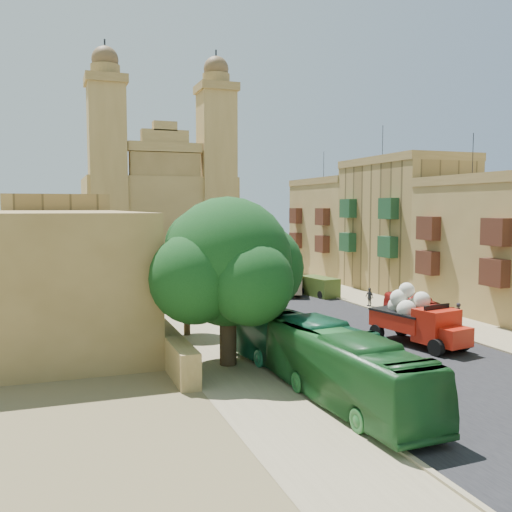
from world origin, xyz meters
TOP-DOWN VIEW (x-y plane):
  - ground at (0.00, 0.00)m, footprint 260.00×260.00m
  - road_surface at (0.00, 30.00)m, footprint 14.00×140.00m
  - sidewalk_east at (9.50, 30.00)m, footprint 5.00×140.00m
  - sidewalk_west at (-9.50, 30.00)m, footprint 5.00×140.00m
  - kerb_east at (7.00, 30.00)m, footprint 0.25×140.00m
  - kerb_west at (-7.00, 30.00)m, footprint 0.25×140.00m
  - townhouse_b at (15.95, 11.00)m, footprint 9.00×14.00m
  - townhouse_c at (15.95, 25.00)m, footprint 9.00×14.00m
  - townhouse_d at (15.95, 39.00)m, footprint 9.00×14.00m
  - west_wall at (-12.50, 20.00)m, footprint 1.00×40.00m
  - west_building_low at (-18.00, 18.00)m, footprint 10.00×28.00m
  - west_building_mid at (-18.00, 44.00)m, footprint 10.00×22.00m
  - church at (-0.00, 78.61)m, footprint 28.00×22.50m
  - ficus_tree at (-9.42, 4.01)m, footprint 9.28×8.54m
  - street_tree_a at (-10.00, 12.00)m, footprint 3.45×3.45m
  - street_tree_b at (-10.00, 24.00)m, footprint 3.40×3.40m
  - street_tree_c at (-10.00, 36.00)m, footprint 3.08×3.08m
  - street_tree_d at (-10.00, 48.00)m, footprint 3.38×3.38m
  - red_truck at (3.09, 4.27)m, footprint 3.79×6.97m
  - olive_pickup at (6.09, 24.58)m, footprint 2.60×4.72m
  - bus_green_south at (-6.50, -3.82)m, footprint 3.21×11.54m
  - bus_green_north at (-6.50, 1.00)m, footprint 4.47×11.55m
  - bus_red_east at (5.51, 7.65)m, footprint 3.82×8.85m
  - bus_cream_east at (4.48, 28.02)m, footprint 5.81×9.68m
  - car_blue_a at (-5.00, 15.56)m, footprint 2.43×3.68m
  - car_white_a at (-0.70, 34.33)m, footprint 1.56×4.32m
  - car_cream at (1.40, 25.79)m, footprint 3.37×5.40m
  - car_dkblue at (-1.04, 44.95)m, footprint 3.06×5.28m
  - car_white_b at (2.35, 37.15)m, footprint 2.41×3.52m
  - car_blue_b at (-4.06, 55.63)m, footprint 2.19×4.12m
  - pedestrian_a at (9.02, 7.82)m, footprint 0.76×0.63m
  - pedestrian_c at (7.65, 17.74)m, footprint 0.55×1.01m

SIDE VIEW (x-z plane):
  - ground at x=0.00m, z-range 0.00..0.00m
  - road_surface at x=0.00m, z-range 0.00..0.01m
  - sidewalk_east at x=9.50m, z-range 0.00..0.01m
  - sidewalk_west at x=-9.50m, z-range 0.00..0.01m
  - kerb_east at x=7.00m, z-range 0.00..0.12m
  - kerb_west at x=-7.00m, z-range 0.00..0.12m
  - car_white_b at x=2.35m, z-range 0.00..1.11m
  - car_blue_a at x=-5.00m, z-range 0.00..1.16m
  - car_blue_b at x=-4.06m, z-range 0.00..1.29m
  - car_cream at x=1.40m, z-range 0.00..1.39m
  - car_white_a at x=-0.70m, z-range 0.00..1.42m
  - car_dkblue at x=-1.04m, z-range 0.00..1.44m
  - pedestrian_c at x=7.65m, z-range 0.00..1.64m
  - pedestrian_a at x=9.02m, z-range 0.00..1.79m
  - west_wall at x=-12.50m, z-range 0.00..1.80m
  - olive_pickup at x=6.09m, z-range -0.02..1.83m
  - bus_red_east at x=5.51m, z-range 0.00..2.40m
  - bus_cream_east at x=4.48m, z-range 0.00..2.66m
  - bus_green_north at x=-6.50m, z-range 0.00..3.14m
  - bus_green_south at x=-6.50m, z-range 0.00..3.18m
  - red_truck at x=3.09m, z-range -0.23..3.64m
  - street_tree_c at x=-10.00m, z-range 0.80..5.53m
  - street_tree_d at x=-10.00m, z-range 0.88..6.07m
  - street_tree_b at x=-10.00m, z-range 0.89..6.11m
  - street_tree_a at x=-10.00m, z-range 0.90..6.21m
  - west_building_low at x=-18.00m, z-range 0.00..8.40m
  - west_building_mid at x=-18.00m, z-range 0.00..10.00m
  - ficus_tree at x=-9.42m, z-range 0.85..10.13m
  - townhouse_b at x=15.95m, z-range -1.79..13.11m
  - townhouse_d at x=15.95m, z-range -1.79..14.11m
  - townhouse_c at x=15.95m, z-range -1.79..15.61m
  - church at x=0.00m, z-range -8.63..27.67m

